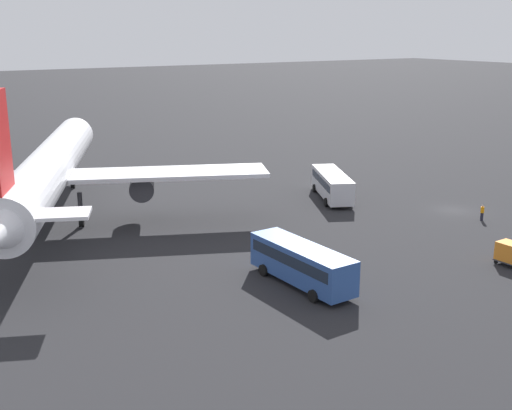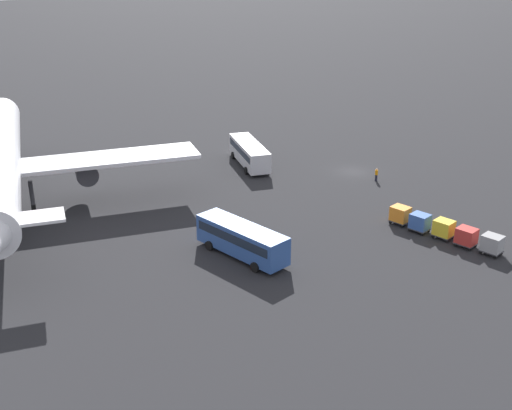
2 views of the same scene
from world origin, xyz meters
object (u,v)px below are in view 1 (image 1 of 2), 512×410
(shuttle_bus_near, at_px, (332,183))
(cargo_cart_orange, at_px, (509,252))
(worker_person, at_px, (482,213))
(shuttle_bus_far, at_px, (302,262))
(airplane, at_px, (50,169))

(shuttle_bus_near, distance_m, cargo_cart_orange, 26.40)
(cargo_cart_orange, bearing_deg, shuttle_bus_near, -2.99)
(worker_person, bearing_deg, cargo_cart_orange, 138.06)
(worker_person, height_order, cargo_cart_orange, cargo_cart_orange)
(shuttle_bus_near, height_order, worker_person, shuttle_bus_near)
(shuttle_bus_far, xyz_separation_m, worker_person, (4.28, -27.35, -1.10))
(airplane, bearing_deg, shuttle_bus_near, -79.53)
(cargo_cart_orange, bearing_deg, worker_person, -41.94)
(airplane, distance_m, shuttle_bus_far, 30.62)
(airplane, height_order, shuttle_bus_near, airplane)
(worker_person, bearing_deg, airplane, 59.39)
(shuttle_bus_near, distance_m, worker_person, 17.89)
(shuttle_bus_far, bearing_deg, cargo_cart_orange, -110.72)
(shuttle_bus_far, distance_m, cargo_cart_orange, 19.07)
(airplane, xyz_separation_m, shuttle_bus_near, (-7.46, -31.75, -4.03))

